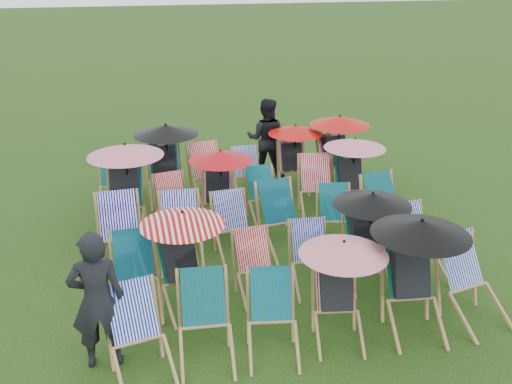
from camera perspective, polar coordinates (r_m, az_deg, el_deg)
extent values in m
plane|color=black|center=(8.63, 0.69, -6.20)|extent=(100.00, 100.00, 0.00)
cube|color=#081DAA|center=(6.34, -12.26, -11.53)|extent=(0.54, 0.44, 0.58)
cube|color=#09632A|center=(6.46, -5.32, -10.37)|extent=(0.51, 0.40, 0.58)
cube|color=#0A6A41|center=(6.54, 1.50, -10.16)|extent=(0.51, 0.41, 0.55)
cube|color=red|center=(6.80, 7.91, -9.25)|extent=(0.49, 0.40, 0.52)
cube|color=black|center=(6.76, 7.98, -9.46)|extent=(0.43, 0.44, 0.55)
sphere|color=tan|center=(6.69, 7.96, -6.94)|extent=(0.19, 0.19, 0.19)
cylinder|color=black|center=(6.62, 8.62, -7.81)|extent=(0.03, 0.03, 0.64)
cone|color=#E47482|center=(6.48, 8.77, -5.56)|extent=(1.01, 1.01, 0.16)
cube|color=#0A6B26|center=(7.12, 14.94, -7.55)|extent=(0.55, 0.43, 0.60)
cube|color=black|center=(7.08, 15.08, -7.76)|extent=(0.47, 0.48, 0.63)
sphere|color=tan|center=(7.01, 15.05, -5.01)|extent=(0.22, 0.22, 0.22)
cylinder|color=black|center=(6.94, 15.92, -5.90)|extent=(0.03, 0.03, 0.73)
cone|color=black|center=(6.79, 16.21, -3.41)|extent=(1.15, 1.15, 0.18)
cube|color=#072C99|center=(7.50, 19.76, -6.40)|extent=(0.57, 0.47, 0.61)
cube|color=#096732|center=(7.43, -12.19, -6.13)|extent=(0.49, 0.36, 0.58)
cube|color=#09672B|center=(7.34, -7.80, -6.44)|extent=(0.52, 0.42, 0.55)
cube|color=black|center=(7.30, -7.69, -6.61)|extent=(0.45, 0.47, 0.58)
sphere|color=tan|center=(7.24, -8.04, -4.17)|extent=(0.20, 0.20, 0.20)
cylinder|color=black|center=(7.16, -7.26, -4.87)|extent=(0.03, 0.03, 0.68)
cone|color=#BA090B|center=(7.03, -7.38, -2.63)|extent=(1.06, 1.06, 0.16)
cube|color=#C3060B|center=(7.54, -0.36, -5.71)|extent=(0.45, 0.34, 0.52)
cube|color=#0817A7|center=(7.78, 5.28, -4.79)|extent=(0.47, 0.36, 0.53)
cube|color=#0A6F25|center=(7.99, 10.69, -4.16)|extent=(0.49, 0.39, 0.55)
cube|color=black|center=(7.95, 10.79, -4.31)|extent=(0.43, 0.44, 0.57)
sphere|color=tan|center=(7.91, 10.74, -2.06)|extent=(0.20, 0.20, 0.20)
cylinder|color=black|center=(7.83, 11.40, -2.75)|extent=(0.03, 0.03, 0.67)
cone|color=black|center=(7.71, 11.58, -0.69)|extent=(1.05, 1.05, 0.16)
cube|color=#060A8C|center=(8.23, 15.00, -3.31)|extent=(0.55, 0.43, 0.60)
cube|color=#1107A4|center=(8.43, -13.62, -2.25)|extent=(0.54, 0.40, 0.63)
cube|color=#070F9E|center=(8.42, -7.65, -2.06)|extent=(0.54, 0.41, 0.60)
cube|color=#070891|center=(8.58, -2.61, -1.83)|extent=(0.49, 0.37, 0.55)
cube|color=#09632C|center=(8.72, 2.10, -0.93)|extent=(0.56, 0.44, 0.61)
cube|color=#0A6E24|center=(8.97, 7.81, -1.01)|extent=(0.50, 0.41, 0.54)
cube|color=#096823|center=(9.24, 12.34, -0.11)|extent=(0.56, 0.45, 0.61)
cube|color=#0A6925|center=(9.51, -12.93, 0.63)|extent=(0.58, 0.47, 0.62)
cube|color=black|center=(9.46, -12.98, 0.51)|extent=(0.51, 0.52, 0.65)
sphere|color=tan|center=(9.45, -13.06, 2.69)|extent=(0.23, 0.23, 0.23)
cylinder|color=black|center=(9.31, -12.77, 2.07)|extent=(0.03, 0.03, 0.77)
cone|color=#D56D84|center=(9.20, -12.95, 4.11)|extent=(1.20, 1.20, 0.19)
cube|color=red|center=(9.47, -8.58, 0.20)|extent=(0.50, 0.40, 0.54)
cube|color=#F430A2|center=(9.53, -3.82, 0.64)|extent=(0.52, 0.42, 0.55)
cube|color=black|center=(9.49, -3.83, 0.53)|extent=(0.46, 0.47, 0.57)
sphere|color=tan|center=(9.47, -3.86, 2.43)|extent=(0.20, 0.20, 0.20)
cylinder|color=black|center=(9.36, -3.52, 1.89)|extent=(0.03, 0.03, 0.67)
cone|color=#B40A11|center=(9.26, -3.57, 3.66)|extent=(1.05, 1.05, 0.16)
cube|color=#0A7041|center=(9.72, 0.43, 0.98)|extent=(0.46, 0.35, 0.52)
cube|color=red|center=(9.99, 5.98, 1.98)|extent=(0.56, 0.45, 0.60)
cube|color=#09643F|center=(10.19, 9.21, 1.92)|extent=(0.50, 0.39, 0.56)
cube|color=black|center=(10.14, 9.29, 1.82)|extent=(0.43, 0.44, 0.58)
sphere|color=tan|center=(10.13, 9.24, 3.63)|extent=(0.20, 0.20, 0.20)
cylinder|color=black|center=(10.04, 9.76, 3.13)|extent=(0.03, 0.03, 0.68)
cone|color=pink|center=(9.94, 9.87, 4.82)|extent=(1.07, 1.07, 0.17)
cube|color=#09683B|center=(10.53, -13.98, 2.34)|extent=(0.49, 0.36, 0.57)
cube|color=#096039|center=(10.60, -9.18, 3.08)|extent=(0.52, 0.39, 0.61)
cube|color=black|center=(10.55, -9.17, 2.98)|extent=(0.44, 0.45, 0.64)
sphere|color=tan|center=(10.55, -9.31, 4.88)|extent=(0.22, 0.22, 0.22)
cylinder|color=black|center=(10.43, -8.90, 4.39)|extent=(0.03, 0.03, 0.74)
cone|color=black|center=(10.33, -9.01, 6.19)|extent=(1.17, 1.17, 0.18)
cube|color=#C0060F|center=(10.58, -5.15, 3.24)|extent=(0.57, 0.46, 0.61)
cube|color=#072A9C|center=(10.74, -1.03, 3.11)|extent=(0.45, 0.34, 0.53)
cube|color=#D12963|center=(11.02, 3.53, 3.63)|extent=(0.49, 0.39, 0.54)
cube|color=black|center=(10.98, 3.57, 3.55)|extent=(0.43, 0.44, 0.56)
sphere|color=tan|center=(10.97, 3.53, 5.17)|extent=(0.20, 0.20, 0.20)
cylinder|color=black|center=(10.87, 3.93, 4.74)|extent=(0.03, 0.03, 0.66)
cone|color=red|center=(10.79, 3.97, 6.26)|extent=(1.03, 1.03, 0.16)
cube|color=#FA32A7|center=(11.18, 7.69, 4.14)|extent=(0.56, 0.45, 0.60)
cube|color=black|center=(11.14, 7.83, 4.06)|extent=(0.49, 0.50, 0.63)
sphere|color=tan|center=(11.13, 7.64, 5.83)|extent=(0.22, 0.22, 0.22)
cylinder|color=black|center=(11.06, 8.29, 5.40)|extent=(0.03, 0.03, 0.74)
cone|color=#BB0F0A|center=(10.96, 8.39, 7.08)|extent=(1.16, 1.16, 0.18)
imported|color=black|center=(6.30, -15.61, -10.41)|extent=(0.59, 0.39, 1.60)
imported|color=black|center=(11.35, 1.02, 5.35)|extent=(0.96, 0.86, 1.62)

